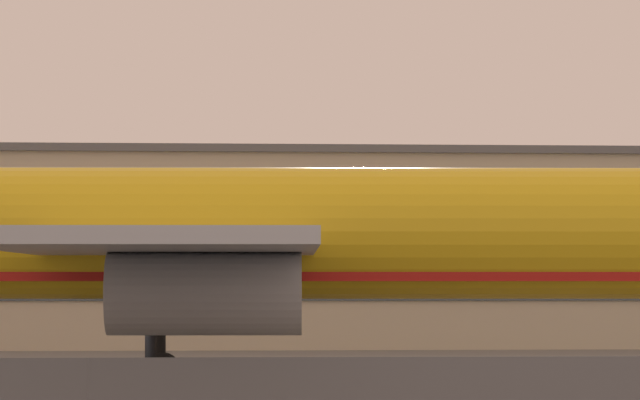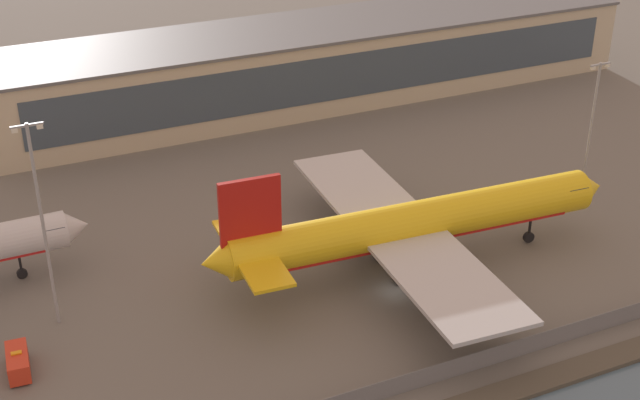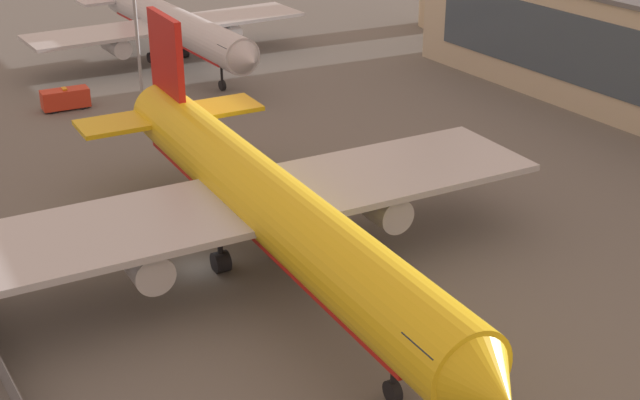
# 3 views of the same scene
# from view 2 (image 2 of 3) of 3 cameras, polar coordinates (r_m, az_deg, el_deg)

# --- Properties ---
(ground_plane) EXTENTS (500.00, 500.00, 0.00)m
(ground_plane) POSITION_cam_2_polar(r_m,az_deg,el_deg) (103.56, 4.80, -5.85)
(ground_plane) COLOR #66635E
(shoreline_seawall) EXTENTS (320.00, 3.00, 0.50)m
(shoreline_seawall) POSITION_cam_2_polar(r_m,az_deg,el_deg) (89.79, 11.32, -12.18)
(shoreline_seawall) COLOR #474238
(shoreline_seawall) RESTS_ON ground
(perimeter_fence) EXTENTS (280.00, 0.10, 2.20)m
(perimeter_fence) POSITION_cam_2_polar(r_m,az_deg,el_deg) (92.05, 9.75, -10.20)
(perimeter_fence) COLOR slate
(perimeter_fence) RESTS_ON ground
(cargo_jet_yellow) EXTENTS (52.30, 44.76, 15.57)m
(cargo_jet_yellow) POSITION_cam_2_polar(r_m,az_deg,el_deg) (105.06, 5.83, -1.59)
(cargo_jet_yellow) COLOR yellow
(cargo_jet_yellow) RESTS_ON ground
(baggage_tug) EXTENTS (3.58, 2.93, 1.80)m
(baggage_tug) POSITION_cam_2_polar(r_m,az_deg,el_deg) (112.31, -2.67, -2.41)
(baggage_tug) COLOR #19519E
(baggage_tug) RESTS_ON ground
(ops_van) EXTENTS (2.52, 5.35, 2.48)m
(ops_van) POSITION_cam_2_polar(r_m,az_deg,el_deg) (95.33, -18.76, -9.83)
(ops_van) COLOR red
(ops_van) RESTS_ON ground
(terminal_building) EXTENTS (113.41, 20.19, 13.09)m
(terminal_building) POSITION_cam_2_polar(r_m,az_deg,el_deg) (156.99, 0.01, 8.88)
(terminal_building) COLOR #BCB299
(terminal_building) RESTS_ON ground
(apron_light_mast_apron_west) EXTENTS (3.20, 0.40, 19.47)m
(apron_light_mast_apron_west) POSITION_cam_2_polar(r_m,az_deg,el_deg) (124.59, 16.99, 4.72)
(apron_light_mast_apron_west) COLOR #93969B
(apron_light_mast_apron_west) RESTS_ON ground
(apron_light_mast_apron_east) EXTENTS (3.20, 0.40, 23.50)m
(apron_light_mast_apron_east) POSITION_cam_2_polar(r_m,az_deg,el_deg) (95.65, -17.38, -1.07)
(apron_light_mast_apron_east) COLOR #93969B
(apron_light_mast_apron_east) RESTS_ON ground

